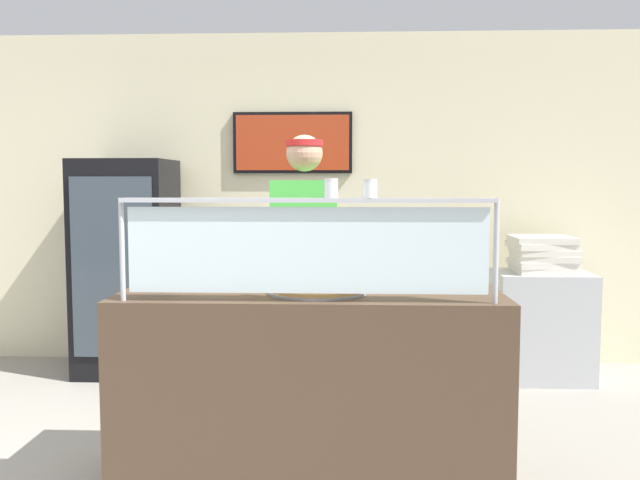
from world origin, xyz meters
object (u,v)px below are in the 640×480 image
at_px(pepper_flake_shaker, 370,190).
at_px(drink_fridge, 127,267).
at_px(parmesan_shaker, 331,189).
at_px(pizza_tray, 317,289).
at_px(pizza_box_stack, 543,254).
at_px(worker_figure, 305,266).
at_px(pizza_server, 316,286).

xyz_separation_m(pepper_flake_shaker, drink_fridge, (-1.83, 2.16, -0.62)).
bearing_deg(parmesan_shaker, drink_fridge, 127.44).
relative_size(pizza_tray, pepper_flake_shaker, 5.80).
height_order(pizza_tray, drink_fridge, drink_fridge).
height_order(parmesan_shaker, pizza_box_stack, parmesan_shaker).
relative_size(pizza_tray, worker_figure, 0.28).
xyz_separation_m(pepper_flake_shaker, pizza_box_stack, (1.36, 2.12, -0.50)).
xyz_separation_m(pizza_server, pepper_flake_shaker, (0.25, -0.24, 0.47)).
bearing_deg(worker_figure, pizza_tray, -81.09).
distance_m(pizza_tray, pizza_box_stack, 2.46).
relative_size(pizza_tray, pizza_server, 1.74).
bearing_deg(worker_figure, pizza_box_stack, 35.88).
height_order(pizza_tray, parmesan_shaker, parmesan_shaker).
xyz_separation_m(pizza_server, pizza_box_stack, (1.61, 1.88, -0.04)).
distance_m(parmesan_shaker, drink_fridge, 2.80).
bearing_deg(pizza_server, pepper_flake_shaker, -44.77).
bearing_deg(worker_figure, parmesan_shaker, -78.84).
bearing_deg(pizza_box_stack, worker_figure, -144.12).
bearing_deg(pizza_tray, pepper_flake_shaker, -45.98).
relative_size(worker_figure, drink_fridge, 1.06).
distance_m(pepper_flake_shaker, pizza_box_stack, 2.57).
relative_size(pepper_flake_shaker, worker_figure, 0.05).
distance_m(pepper_flake_shaker, drink_fridge, 2.90).
bearing_deg(parmesan_shaker, pepper_flake_shaker, -0.00).
height_order(parmesan_shaker, worker_figure, worker_figure).
distance_m(pepper_flake_shaker, worker_figure, 1.05).
height_order(drink_fridge, pizza_box_stack, drink_fridge).
xyz_separation_m(pizza_tray, parmesan_shaker, (0.08, -0.26, 0.49)).
bearing_deg(drink_fridge, pizza_tray, -50.36).
bearing_deg(parmesan_shaker, pizza_tray, 106.55).
height_order(pizza_tray, pepper_flake_shaker, pepper_flake_shaker).
bearing_deg(pizza_tray, pizza_server, -98.06).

